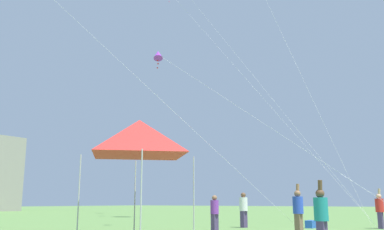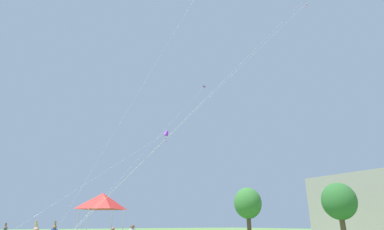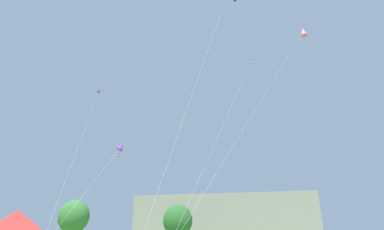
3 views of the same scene
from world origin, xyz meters
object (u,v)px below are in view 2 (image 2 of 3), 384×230
kite_purple_diamond_2 (166,133)px  kite_cyan_delta_3 (302,1)px  kite_purple_delta_4 (200,91)px  festival_tent (102,201)px

kite_purple_diamond_2 → kite_cyan_delta_3: (10.21, 7.03, 10.02)m
kite_cyan_delta_3 → kite_purple_delta_4: kite_purple_delta_4 is taller
kite_purple_delta_4 → kite_purple_diamond_2: bearing=-47.2°
kite_cyan_delta_3 → festival_tent: bearing=-145.9°
kite_cyan_delta_3 → kite_purple_delta_4: size_ratio=0.97×
kite_purple_diamond_2 → kite_purple_delta_4: bearing=132.8°
festival_tent → kite_purple_diamond_2: kite_purple_diamond_2 is taller
kite_purple_diamond_2 → kite_cyan_delta_3: 15.94m
kite_cyan_delta_3 → kite_purple_delta_4: 19.62m
kite_purple_diamond_2 → kite_purple_delta_4: (-9.20, 9.95, 9.97)m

